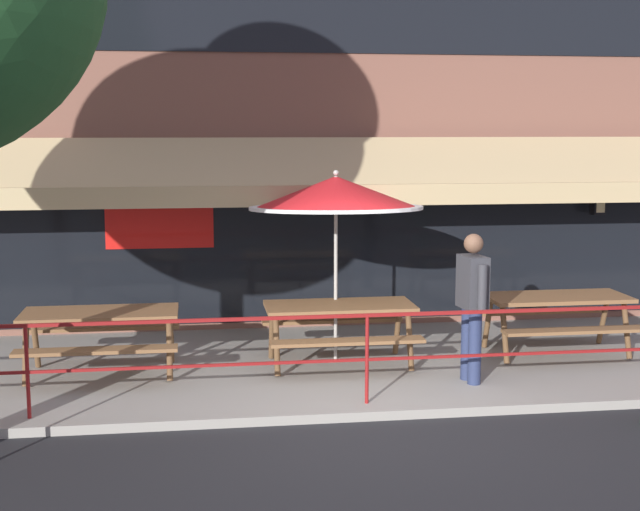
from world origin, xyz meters
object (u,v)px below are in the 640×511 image
pedestrian_walking (472,300)px  picnic_table_centre (340,317)px  picnic_table_left (100,325)px  patio_umbrella_centre (336,194)px  picnic_table_right (557,308)px

pedestrian_walking → picnic_table_centre: bearing=146.9°
picnic_table_left → picnic_table_centre: bearing=0.3°
picnic_table_left → pedestrian_walking: (4.22, -0.88, 0.35)m
picnic_table_left → picnic_table_centre: 2.84m
picnic_table_centre → pedestrian_walking: (1.38, -0.90, 0.35)m
picnic_table_left → patio_umbrella_centre: patio_umbrella_centre is taller
picnic_table_left → picnic_table_right: 5.68m
picnic_table_left → pedestrian_walking: size_ratio=1.05×
picnic_table_left → picnic_table_right: same height
picnic_table_right → picnic_table_left: bearing=-178.3°
picnic_table_left → patio_umbrella_centre: bearing=6.4°
picnic_table_left → pedestrian_walking: pedestrian_walking is taller
picnic_table_left → patio_umbrella_centre: size_ratio=0.76×
picnic_table_centre → patio_umbrella_centre: 1.50m
picnic_table_centre → patio_umbrella_centre: bearing=90.0°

